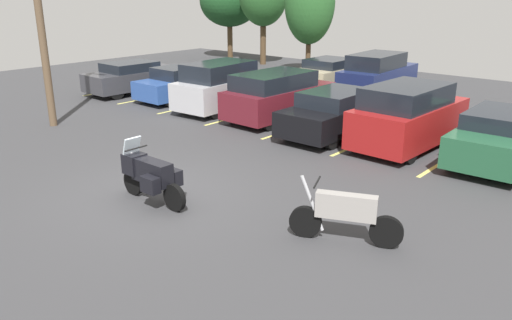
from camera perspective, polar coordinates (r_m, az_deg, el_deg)
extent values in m
cube|color=#38383A|center=(12.51, -11.17, -3.97)|extent=(44.00, 44.00, 0.10)
cylinder|color=black|center=(12.48, -13.46, -2.41)|extent=(0.62, 0.13, 0.62)
cylinder|color=black|center=(11.40, -9.06, -4.16)|extent=(0.62, 0.13, 0.62)
cube|color=black|center=(11.77, -11.50, -1.25)|extent=(1.10, 0.37, 0.52)
cylinder|color=#B2B2B7|center=(12.25, -13.27, -0.78)|extent=(0.50, 0.08, 1.09)
cylinder|color=black|center=(12.04, -13.21, 1.28)|extent=(0.04, 0.62, 0.04)
cube|color=black|center=(12.23, -13.36, -0.36)|extent=(0.45, 0.45, 0.47)
cube|color=#B2C1CC|center=(12.14, -13.65, 1.60)|extent=(0.17, 0.44, 0.39)
cube|color=black|center=(11.39, -11.68, -2.70)|extent=(0.44, 0.25, 0.36)
cube|color=black|center=(11.77, -9.24, -1.86)|extent=(0.44, 0.25, 0.36)
cylinder|color=black|center=(10.17, 5.52, -6.85)|extent=(0.63, 0.37, 0.64)
cylinder|color=black|center=(10.02, 14.30, -7.79)|extent=(0.63, 0.37, 0.64)
cube|color=gray|center=(9.89, 10.01, -5.11)|extent=(1.16, 0.69, 0.50)
cylinder|color=#B2B2B7|center=(9.98, 6.27, -4.81)|extent=(0.49, 0.27, 1.11)
cylinder|color=black|center=(9.80, 6.82, -2.46)|extent=(0.29, 0.58, 0.04)
cube|color=#EAE066|center=(26.06, -14.15, 7.74)|extent=(0.12, 4.82, 0.01)
cube|color=#EAE066|center=(23.95, -10.41, 7.07)|extent=(0.12, 4.82, 0.01)
cube|color=#EAE066|center=(21.95, -5.98, 6.23)|extent=(0.12, 4.82, 0.01)
cube|color=#EAE066|center=(20.12, -0.73, 5.19)|extent=(0.12, 4.82, 0.01)
cube|color=#EAE066|center=(18.49, 5.48, 3.90)|extent=(0.12, 4.82, 0.01)
cube|color=#EAE066|center=(17.13, 12.76, 2.32)|extent=(0.12, 4.82, 0.01)
cube|color=#EAE066|center=(16.11, 21.11, 0.46)|extent=(0.12, 4.82, 0.01)
cube|color=#38383D|center=(24.92, -13.30, 8.79)|extent=(1.93, 4.66, 0.79)
cube|color=black|center=(24.69, -13.88, 10.06)|extent=(1.73, 2.29, 0.41)
cylinder|color=black|center=(26.49, -11.44, 8.89)|extent=(0.24, 0.72, 0.72)
cylinder|color=black|center=(25.26, -9.28, 8.55)|extent=(0.24, 0.72, 0.72)
cylinder|color=black|center=(24.79, -17.30, 7.76)|extent=(0.24, 0.72, 0.72)
cylinder|color=black|center=(23.47, -15.30, 7.37)|extent=(0.24, 0.72, 0.72)
cube|color=#2D519E|center=(22.99, -7.93, 8.19)|extent=(1.81, 4.42, 0.76)
cube|color=black|center=(22.71, -8.53, 9.62)|extent=(1.65, 1.99, 0.48)
cylinder|color=black|center=(24.58, -6.43, 8.28)|extent=(0.22, 0.62, 0.62)
cylinder|color=black|center=(23.49, -3.88, 7.87)|extent=(0.22, 0.62, 0.62)
cylinder|color=black|center=(22.71, -12.06, 7.13)|extent=(0.22, 0.62, 0.62)
cylinder|color=black|center=(21.52, -9.59, 6.66)|extent=(0.22, 0.62, 0.62)
cube|color=#B7B7BC|center=(20.85, -3.40, 7.70)|extent=(2.12, 4.68, 1.04)
cube|color=black|center=(20.43, -4.13, 9.88)|extent=(1.86, 2.94, 0.66)
cylinder|color=black|center=(22.58, -2.32, 7.53)|extent=(0.27, 0.69, 0.67)
cylinder|color=black|center=(21.65, 0.89, 7.06)|extent=(0.27, 0.69, 0.67)
cylinder|color=black|center=(20.34, -7.91, 6.13)|extent=(0.27, 0.69, 0.67)
cylinder|color=black|center=(19.29, -4.62, 5.56)|extent=(0.27, 0.69, 0.67)
cube|color=maroon|center=(19.21, 2.62, 6.68)|extent=(2.03, 4.55, 0.98)
cube|color=black|center=(18.82, 2.01, 8.85)|extent=(1.84, 3.07, 0.57)
cylinder|color=black|center=(20.96, 3.56, 6.64)|extent=(0.24, 0.67, 0.67)
cylinder|color=black|center=(19.98, 7.28, 5.93)|extent=(0.24, 0.67, 0.67)
cylinder|color=black|center=(18.73, -2.38, 5.21)|extent=(0.24, 0.67, 0.67)
cylinder|color=black|center=(17.63, 1.47, 4.36)|extent=(0.24, 0.67, 0.67)
cube|color=black|center=(17.43, 9.19, 4.95)|extent=(1.90, 4.86, 0.80)
cube|color=black|center=(17.12, 8.95, 6.89)|extent=(1.73, 2.40, 0.47)
cylinder|color=black|center=(19.26, 9.73, 5.39)|extent=(0.23, 0.71, 0.71)
cylinder|color=black|center=(18.52, 13.95, 4.58)|extent=(0.23, 0.71, 0.71)
cylinder|color=black|center=(16.60, 3.79, 3.49)|extent=(0.23, 0.71, 0.71)
cylinder|color=black|center=(15.73, 8.43, 2.47)|extent=(0.23, 0.71, 0.71)
cube|color=maroon|center=(16.43, 16.64, 4.04)|extent=(2.04, 4.42, 1.12)
cube|color=black|center=(16.00, 16.48, 6.89)|extent=(1.85, 2.93, 0.63)
cylinder|color=black|center=(18.19, 16.29, 3.97)|extent=(0.24, 0.62, 0.62)
cylinder|color=black|center=(17.55, 21.11, 2.94)|extent=(0.24, 0.62, 0.62)
cylinder|color=black|center=(15.66, 11.33, 2.05)|extent=(0.24, 0.62, 0.62)
cylinder|color=black|center=(14.91, 16.74, 0.77)|extent=(0.24, 0.62, 0.62)
cube|color=#235638|center=(15.89, 25.74, 2.07)|extent=(2.06, 4.68, 0.84)
cube|color=black|center=(15.62, 25.95, 4.18)|extent=(1.82, 2.38, 0.41)
cylinder|color=black|center=(17.62, 24.32, 2.75)|extent=(0.25, 0.72, 0.71)
cylinder|color=black|center=(14.71, 21.02, 0.25)|extent=(0.25, 0.72, 0.71)
cube|color=#C1B289|center=(25.87, 8.39, 9.38)|extent=(1.97, 4.41, 0.79)
cube|color=black|center=(25.57, 8.15, 10.65)|extent=(1.79, 2.16, 0.41)
cylinder|color=black|center=(27.60, 8.57, 9.35)|extent=(0.23, 0.65, 0.65)
cylinder|color=black|center=(26.77, 11.60, 8.90)|extent=(0.23, 0.65, 0.65)
cylinder|color=black|center=(25.15, 4.91, 8.59)|extent=(0.23, 0.65, 0.65)
cylinder|color=black|center=(24.24, 8.12, 8.10)|extent=(0.23, 0.65, 0.65)
cube|color=navy|center=(24.32, 13.44, 8.78)|extent=(2.07, 4.91, 1.05)
cube|color=black|center=(23.93, 13.30, 10.69)|extent=(1.82, 3.01, 0.65)
cylinder|color=black|center=(26.17, 13.37, 8.53)|extent=(0.25, 0.63, 0.62)
cylinder|color=black|center=(25.58, 16.53, 8.04)|extent=(0.25, 0.63, 0.62)
cylinder|color=black|center=(23.28, 9.91, 7.54)|extent=(0.25, 0.63, 0.62)
cylinder|color=black|center=(22.61, 13.37, 6.99)|extent=(0.25, 0.63, 0.62)
cylinder|color=#4C3823|center=(33.41, 0.79, 12.63)|extent=(0.37, 0.37, 2.37)
cylinder|color=#4C3823|center=(28.95, 5.80, 10.98)|extent=(0.27, 0.27, 1.74)
ellipsoid|color=#285B28|center=(28.71, 6.01, 17.05)|extent=(2.70, 2.70, 4.39)
cylinder|color=#4C3823|center=(36.70, -2.91, 12.95)|extent=(0.36, 0.36, 2.11)
ellipsoid|color=#19421E|center=(36.53, -2.98, 17.29)|extent=(4.05, 4.05, 3.45)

